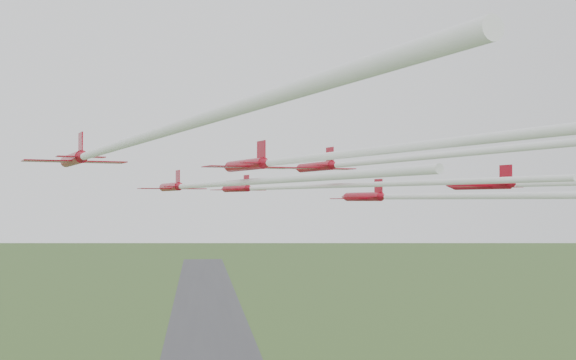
{
  "coord_description": "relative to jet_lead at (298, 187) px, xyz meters",
  "views": [
    {
      "loc": [
        -5.21,
        -81.79,
        59.06
      ],
      "look_at": [
        5.56,
        4.36,
        61.53
      ],
      "focal_mm": 45.0,
      "sensor_mm": 36.0,
      "label": 1
    }
  ],
  "objects": [
    {
      "name": "jet_lead",
      "position": [
        0.0,
        0.0,
        0.0
      ],
      "size": [
        26.17,
        58.8,
        2.35
      ],
      "rotation": [
        0.0,
        0.0,
        0.39
      ],
      "color": "#A70B1D"
    },
    {
      "name": "jet_row4_left",
      "position": [
        -4.57,
        -33.38,
        1.44
      ],
      "size": [
        17.53,
        44.17,
        2.41
      ],
      "rotation": [
        0.0,
        0.0,
        0.33
      ],
      "color": "#A70B1D"
    },
    {
      "name": "jet_row2_right",
      "position": [
        12.65,
        -2.03,
        -1.2
      ],
      "size": [
        16.61,
        47.49,
        2.88
      ],
      "rotation": [
        0.0,
        0.0,
        0.28
      ],
      "color": "#A70B1D"
    },
    {
      "name": "jet_row2_left",
      "position": [
        -10.92,
        -13.82,
        -0.05
      ],
      "size": [
        19.81,
        59.52,
        2.43
      ],
      "rotation": [
        0.0,
        0.0,
        0.28
      ],
      "color": "#A70B1D"
    },
    {
      "name": "runway",
      "position": [
        -6.98,
        194.56,
        -60.72
      ],
      "size": [
        38.0,
        900.0,
        0.04
      ],
      "primitive_type": "cube",
      "color": "#363639",
      "rests_on": "ground"
    },
    {
      "name": "jet_row3_right",
      "position": [
        27.72,
        -12.08,
        0.27
      ],
      "size": [
        23.25,
        51.89,
        2.94
      ],
      "rotation": [
        0.0,
        0.0,
        0.38
      ],
      "color": "#A70B1D"
    },
    {
      "name": "jet_row3_left",
      "position": [
        -18.98,
        -30.78,
        2.32
      ],
      "size": [
        23.87,
        63.21,
        2.89
      ],
      "rotation": [
        0.0,
        0.0,
        0.32
      ],
      "color": "#A70B1D"
    },
    {
      "name": "jet_row3_mid",
      "position": [
        4.07,
        -18.77,
        2.05
      ],
      "size": [
        16.77,
        47.02,
        2.47
      ],
      "rotation": [
        0.0,
        0.0,
        0.29
      ],
      "color": "#A70B1D"
    }
  ]
}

